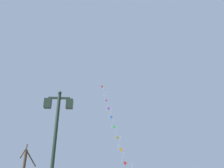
% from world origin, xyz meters
% --- Properties ---
extents(twin_lantern_lamp_post, '(1.19, 0.28, 5.15)m').
position_xyz_m(twin_lantern_lamp_post, '(-3.01, 8.21, 3.55)').
color(twin_lantern_lamp_post, '#1E2D23').
rests_on(twin_lantern_lamp_post, ground_plane).
extents(kite_train, '(3.12, 8.94, 14.64)m').
position_xyz_m(kite_train, '(0.86, 25.96, 7.81)').
color(kite_train, brown).
rests_on(kite_train, ground_plane).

